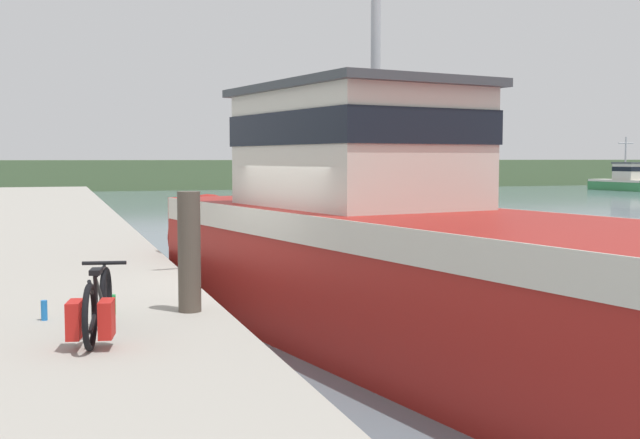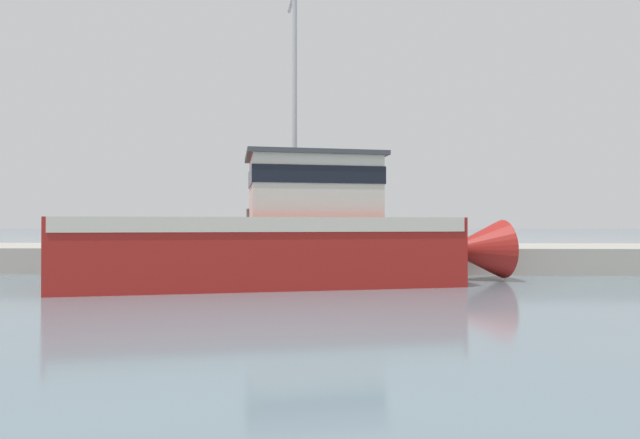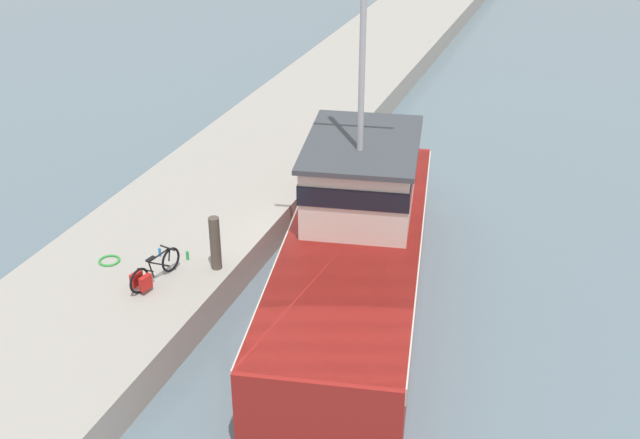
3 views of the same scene
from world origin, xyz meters
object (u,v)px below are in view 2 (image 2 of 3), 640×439
at_px(fishing_boat_main, 289,234).
at_px(water_bottle_on_curb, 257,244).
at_px(water_bottle_by_bike, 257,243).
at_px(bicycle_touring, 223,238).
at_px(mooring_post, 250,228).

distance_m(fishing_boat_main, water_bottle_on_curb, 4.14).
relative_size(water_bottle_by_bike, water_bottle_on_curb, 0.97).
xyz_separation_m(bicycle_touring, water_bottle_on_curb, (0.23, 1.29, -0.20)).
bearing_deg(water_bottle_by_bike, water_bottle_on_curb, 8.03).
xyz_separation_m(bicycle_touring, water_bottle_by_bike, (-0.48, 1.19, -0.20)).
relative_size(bicycle_touring, mooring_post, 1.23).
relative_size(fishing_boat_main, mooring_post, 9.46).
relative_size(bicycle_touring, water_bottle_on_curb, 7.49).
bearing_deg(fishing_boat_main, bicycle_touring, -156.96).
distance_m(water_bottle_by_bike, water_bottle_on_curb, 0.72).
bearing_deg(mooring_post, fishing_boat_main, 28.19).
bearing_deg(water_bottle_on_curb, bicycle_touring, -100.32).
bearing_deg(fishing_boat_main, water_bottle_by_bike, -171.98).
relative_size(fishing_boat_main, water_bottle_by_bike, 59.64).
bearing_deg(fishing_boat_main, water_bottle_on_curb, -169.99).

